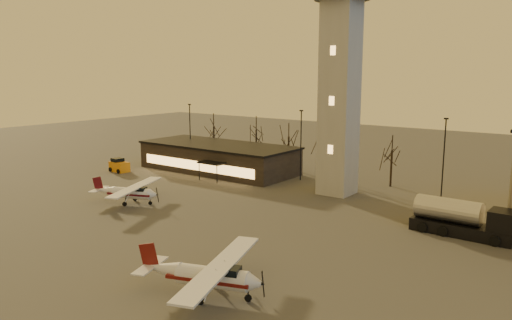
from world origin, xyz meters
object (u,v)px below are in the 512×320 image
(control_tower, at_px, (340,65))
(service_cart, at_px, (119,167))
(cessna_rear, at_px, (133,195))
(terminal, at_px, (218,157))
(fuel_truck, at_px, (461,222))
(cessna_front, at_px, (215,281))

(control_tower, height_order, service_cart, control_tower)
(control_tower, height_order, cessna_rear, control_tower)
(control_tower, height_order, terminal, control_tower)
(cessna_rear, relative_size, fuel_truck, 1.16)
(cessna_front, xyz_separation_m, cessna_rear, (-24.31, 12.81, -0.12))
(control_tower, relative_size, terminal, 1.28)
(cessna_rear, bearing_deg, control_tower, 25.72)
(terminal, xyz_separation_m, cessna_front, (29.34, -33.91, -0.98))
(cessna_front, distance_m, service_cart, 47.93)
(terminal, bearing_deg, control_tower, -5.15)
(fuel_truck, bearing_deg, control_tower, 156.85)
(control_tower, bearing_deg, fuel_truck, -24.03)
(cessna_rear, height_order, fuel_truck, fuel_truck)
(fuel_truck, bearing_deg, cessna_front, -111.77)
(control_tower, bearing_deg, cessna_front, -77.04)
(control_tower, relative_size, cessna_rear, 2.99)
(terminal, bearing_deg, service_cart, -140.95)
(cessna_front, height_order, cessna_rear, cessna_front)
(cessna_front, relative_size, service_cart, 3.57)
(terminal, xyz_separation_m, fuel_truck, (39.42, -9.75, -0.79))
(terminal, distance_m, cessna_rear, 21.72)
(fuel_truck, bearing_deg, service_cart, -179.08)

